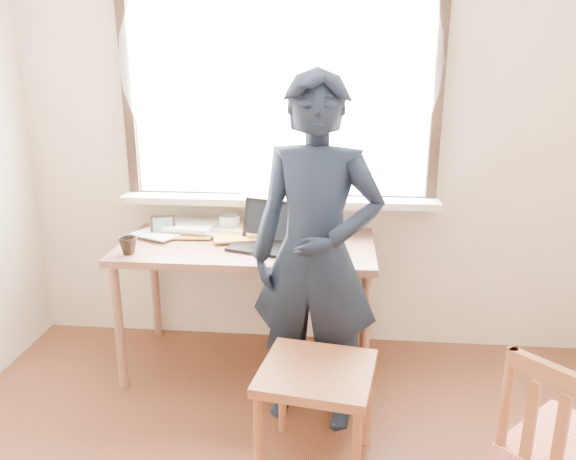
# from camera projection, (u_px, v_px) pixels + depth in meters

# --- Properties ---
(room_shell) EXTENTS (3.52, 4.02, 2.61)m
(room_shell) POSITION_uv_depth(u_px,v_px,m) (273.00, 94.00, 1.44)
(room_shell) COLOR beige
(room_shell) RESTS_ON ground
(desk) EXTENTS (1.40, 0.70, 0.75)m
(desk) POSITION_uv_depth(u_px,v_px,m) (247.00, 257.00, 3.11)
(desk) COLOR #885B44
(desk) RESTS_ON ground
(laptop) EXTENTS (0.41, 0.37, 0.23)m
(laptop) POSITION_uv_depth(u_px,v_px,m) (267.00, 236.00, 3.03)
(laptop) COLOR black
(laptop) RESTS_ON desk
(mug_white) EXTENTS (0.16, 0.16, 0.10)m
(mug_white) POSITION_uv_depth(u_px,v_px,m) (230.00, 224.00, 3.28)
(mug_white) COLOR white
(mug_white) RESTS_ON desk
(mug_dark) EXTENTS (0.10, 0.10, 0.09)m
(mug_dark) POSITION_uv_depth(u_px,v_px,m) (128.00, 246.00, 2.91)
(mug_dark) COLOR black
(mug_dark) RESTS_ON desk
(mouse) EXTENTS (0.09, 0.06, 0.04)m
(mouse) POSITION_uv_depth(u_px,v_px,m) (322.00, 248.00, 2.95)
(mouse) COLOR black
(mouse) RESTS_ON desk
(desk_clutter) EXTENTS (0.87, 0.49, 0.05)m
(desk_clutter) POSITION_uv_depth(u_px,v_px,m) (210.00, 229.00, 3.28)
(desk_clutter) COLOR white
(desk_clutter) RESTS_ON desk
(book_a) EXTENTS (0.25, 0.31, 0.03)m
(book_a) POSITION_uv_depth(u_px,v_px,m) (190.00, 228.00, 3.32)
(book_a) COLOR white
(book_a) RESTS_ON desk
(book_b) EXTENTS (0.25, 0.27, 0.02)m
(book_b) POSITION_uv_depth(u_px,v_px,m) (313.00, 229.00, 3.32)
(book_b) COLOR white
(book_b) RESTS_ON desk
(picture_frame) EXTENTS (0.14, 0.05, 0.11)m
(picture_frame) POSITION_uv_depth(u_px,v_px,m) (163.00, 226.00, 3.22)
(picture_frame) COLOR black
(picture_frame) RESTS_ON desk
(work_chair) EXTENTS (0.53, 0.51, 0.48)m
(work_chair) POSITION_uv_depth(u_px,v_px,m) (316.00, 384.00, 2.38)
(work_chair) COLOR #9C5833
(work_chair) RESTS_ON ground
(person) EXTENTS (0.68, 0.51, 1.69)m
(person) POSITION_uv_depth(u_px,v_px,m) (316.00, 256.00, 2.61)
(person) COLOR black
(person) RESTS_ON ground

